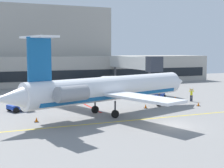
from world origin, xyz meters
TOP-DOWN VIEW (x-y plane):
  - ground at (-0.00, 0.00)m, footprint 120.00×120.00m
  - terminal_building at (-0.73, 47.30)m, footprint 69.01×13.64m
  - jet_bridge_west at (9.85, 29.27)m, footprint 2.40×20.00m
  - regional_jet at (-3.99, 7.56)m, footprint 27.78×20.75m
  - baggage_tug at (-13.32, 14.25)m, footprint 3.27×2.93m
  - pushback_tractor at (7.28, 15.43)m, footprint 3.37×3.39m
  - belt_loader at (12.96, 27.00)m, footprint 3.15×1.97m
  - fuel_tank at (7.51, 31.36)m, footprint 8.18×3.28m
  - marshaller at (11.37, 12.32)m, footprint 0.77×0.47m
  - safety_cone_alpha at (9.78, 8.52)m, footprint 0.47×0.47m
  - safety_cone_bravo at (9.91, 14.41)m, footprint 0.47×0.47m
  - safety_cone_charlie at (2.17, 9.75)m, footprint 0.47×0.47m
  - safety_cone_delta at (-12.66, 6.81)m, footprint 0.47×0.47m

SIDE VIEW (x-z plane):
  - ground at x=0.00m, z-range -0.10..0.00m
  - safety_cone_alpha at x=9.78m, z-range -0.03..0.52m
  - safety_cone_bravo at x=9.91m, z-range -0.03..0.52m
  - safety_cone_charlie at x=2.17m, z-range -0.03..0.52m
  - safety_cone_delta at x=-12.66m, z-range -0.03..0.52m
  - baggage_tug at x=-13.32m, z-range -0.06..1.69m
  - pushback_tractor at x=7.28m, z-range -0.10..1.96m
  - belt_loader at x=12.96m, z-range -0.11..1.98m
  - marshaller at x=11.37m, z-range 0.03..2.06m
  - fuel_tank at x=7.51m, z-range 0.15..2.78m
  - regional_jet at x=-3.99m, z-range -1.40..7.68m
  - jet_bridge_west at x=9.85m, z-range 1.94..8.60m
  - terminal_building at x=-0.73m, z-range -2.40..15.54m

